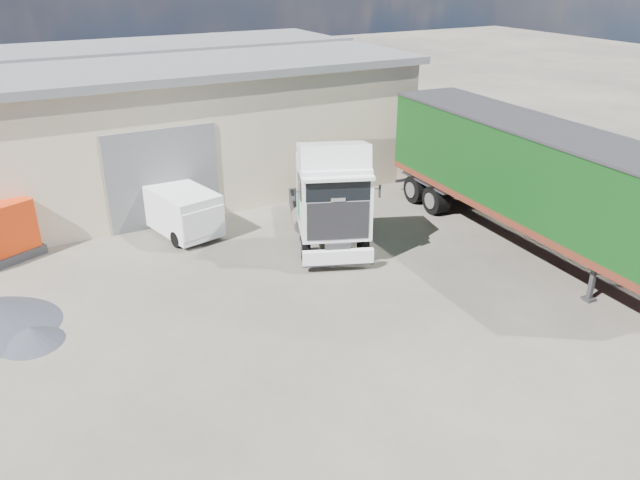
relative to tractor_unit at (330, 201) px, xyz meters
name	(u,v)px	position (x,y,z in m)	size (l,w,h in m)	color
ground	(356,346)	(-2.35, -5.56, -1.63)	(120.00, 120.00, 0.00)	#2A2722
warehouse	(22,131)	(-8.34, 10.43, 1.03)	(30.60, 12.60, 5.42)	#B6A78C
brick_boundary_wall	(524,168)	(9.15, 0.44, -0.38)	(0.35, 26.00, 2.50)	maroon
tractor_unit	(330,201)	(0.00, 0.00, 0.00)	(4.14, 6.08, 3.89)	black
box_trailer	(527,172)	(5.89, -2.74, 0.90)	(3.31, 12.61, 4.15)	#2D2D30
panel_van	(177,208)	(-4.16, 3.75, -0.78)	(2.49, 4.30, 1.65)	black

